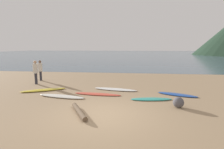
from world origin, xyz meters
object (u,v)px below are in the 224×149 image
at_px(surfboard_4, 151,99).
at_px(surfboard_0, 44,90).
at_px(surfboard_2, 98,94).
at_px(beach_rock_near, 178,102).
at_px(surfboard_1, 61,96).
at_px(surfboard_5, 177,95).
at_px(person_0, 35,70).
at_px(driftwood_log, 79,111).
at_px(surfboard_3, 115,89).
at_px(person_1, 40,69).

bearing_deg(surfboard_4, surfboard_0, 161.73).
distance_m(surfboard_2, beach_rock_near, 4.20).
xyz_separation_m(surfboard_1, surfboard_2, (1.76, 0.68, -0.01)).
bearing_deg(surfboard_5, surfboard_1, -146.90).
bearing_deg(beach_rock_near, person_0, 155.50).
relative_size(surfboard_0, surfboard_4, 1.26).
bearing_deg(surfboard_2, surfboard_4, -7.30).
bearing_deg(surfboard_5, driftwood_log, -120.76).
distance_m(surfboard_3, person_1, 6.52).
xyz_separation_m(surfboard_0, beach_rock_near, (7.21, -2.16, 0.18)).
bearing_deg(surfboard_3, surfboard_5, -2.13).
distance_m(surfboard_2, person_0, 5.41).
xyz_separation_m(surfboard_5, person_1, (-9.44, 3.16, 0.89)).
bearing_deg(surfboard_3, driftwood_log, -93.22).
height_order(surfboard_1, person_0, person_0).
bearing_deg(surfboard_5, person_0, -168.72).
bearing_deg(person_1, surfboard_3, 34.20).
bearing_deg(person_0, beach_rock_near, 178.03).
xyz_separation_m(surfboard_3, person_0, (-5.67, 1.10, 0.93)).
height_order(surfboard_4, person_1, person_1).
relative_size(surfboard_3, person_0, 1.61).
bearing_deg(surfboard_4, beach_rock_near, -52.89).
relative_size(surfboard_4, person_0, 1.22).
height_order(surfboard_1, surfboard_4, surfboard_1).
height_order(surfboard_1, surfboard_2, surfboard_1).
bearing_deg(person_1, beach_rock_near, 25.64).
xyz_separation_m(surfboard_1, surfboard_5, (6.06, 1.08, -0.01)).
bearing_deg(surfboard_4, person_0, 151.13).
bearing_deg(person_0, surfboard_0, 151.66).
bearing_deg(surfboard_0, surfboard_4, -39.56).
bearing_deg(beach_rock_near, driftwood_log, -163.36).
xyz_separation_m(surfboard_0, person_0, (-1.46, 1.79, 0.92)).
xyz_separation_m(surfboard_2, person_1, (-5.15, 3.56, 0.89)).
relative_size(surfboard_0, surfboard_3, 0.96).
distance_m(driftwood_log, beach_rock_near, 4.18).
relative_size(surfboard_3, driftwood_log, 1.50).
bearing_deg(surfboard_4, driftwood_log, -151.09).
height_order(surfboard_0, beach_rock_near, beach_rock_near).
relative_size(driftwood_log, beach_rock_near, 3.82).
height_order(surfboard_0, surfboard_2, surfboard_0).
bearing_deg(surfboard_5, surfboard_3, -169.89).
relative_size(surfboard_5, person_0, 1.25).
bearing_deg(driftwood_log, surfboard_0, 133.69).
height_order(surfboard_3, driftwood_log, driftwood_log).
bearing_deg(surfboard_3, surfboard_1, -133.76).
relative_size(surfboard_0, surfboard_2, 0.98).
height_order(surfboard_1, beach_rock_near, beach_rock_near).
bearing_deg(person_1, driftwood_log, 3.66).
height_order(surfboard_0, person_1, person_1).
distance_m(surfboard_4, beach_rock_near, 1.47).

